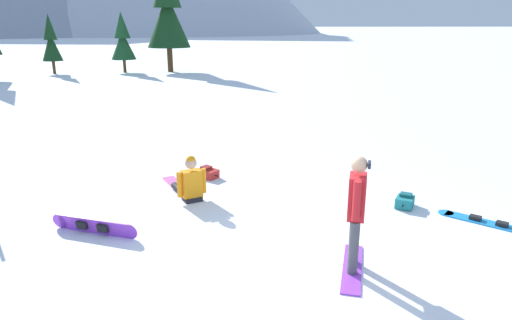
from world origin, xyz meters
The scene contains 10 objects.
ground_plane centered at (0.00, 0.00, 0.00)m, with size 800.00×800.00×0.00m, color white.
snowboarder_foreground centered at (1.10, -0.24, 0.94)m, with size 0.70×1.49×1.77m.
snowboarder_midground centered at (-1.57, 2.85, 0.34)m, with size 1.11×1.80×0.97m.
loose_snowboard_near_left centered at (4.03, 1.20, 0.02)m, with size 1.53×1.42×0.09m.
loose_snowboard_near_right centered at (-3.11, 1.21, 0.15)m, with size 1.63×0.71×0.29m.
backpack_red centered at (-1.22, 4.16, 0.12)m, with size 0.55×0.53×0.28m.
backpack_teal centered at (2.79, 2.09, 0.12)m, with size 0.50×0.55×0.27m.
pine_tree_leaning centered at (-4.95, 29.12, 4.40)m, with size 3.16×3.16×8.06m.
pine_tree_tall centered at (-8.26, 28.71, 2.36)m, with size 1.78×1.78×4.32m.
pine_tree_young centered at (-13.15, 28.12, 2.28)m, with size 1.40×1.40×4.18m.
Camera 1 is at (-0.74, -6.29, 3.56)m, focal length 32.24 mm.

